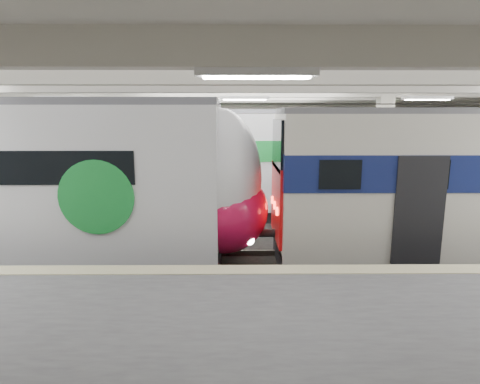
{
  "coord_description": "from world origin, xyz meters",
  "views": [
    {
      "loc": [
        -0.26,
        -11.44,
        4.41
      ],
      "look_at": [
        -0.16,
        1.0,
        2.0
      ],
      "focal_mm": 30.0,
      "sensor_mm": 36.0,
      "label": 1
    }
  ],
  "objects": [
    {
      "name": "station_hall",
      "position": [
        0.0,
        -1.74,
        3.24
      ],
      "size": [
        36.0,
        24.0,
        5.75
      ],
      "color": "black",
      "rests_on": "ground"
    },
    {
      "name": "modern_emu",
      "position": [
        -6.3,
        -0.0,
        2.38
      ],
      "size": [
        15.22,
        3.14,
        4.84
      ],
      "color": "silver",
      "rests_on": "ground"
    },
    {
      "name": "far_train",
      "position": [
        -4.84,
        5.5,
        2.38
      ],
      "size": [
        14.66,
        3.62,
        4.62
      ],
      "rotation": [
        0.0,
        0.0,
        0.05
      ],
      "color": "silver",
      "rests_on": "ground"
    }
  ]
}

